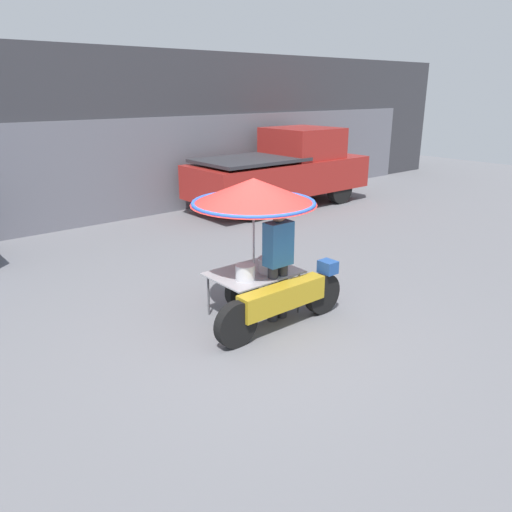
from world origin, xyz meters
name	(u,v)px	position (x,y,z in m)	size (l,w,h in m)	color
ground_plane	(256,330)	(0.00, 0.00, 0.00)	(36.00, 36.00, 0.00)	slate
shopfront_building	(47,138)	(0.00, 7.64, 1.98)	(28.00, 2.06, 3.98)	#38383D
vendor_motorcycle_cart	(258,215)	(0.31, 0.34, 1.47)	(2.13, 1.70, 1.95)	black
vendor_person	(278,257)	(0.46, 0.08, 0.90)	(0.38, 0.22, 1.61)	#2D2D33
pickup_truck	(283,169)	(5.37, 5.31, 0.99)	(5.13, 1.92, 2.06)	black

